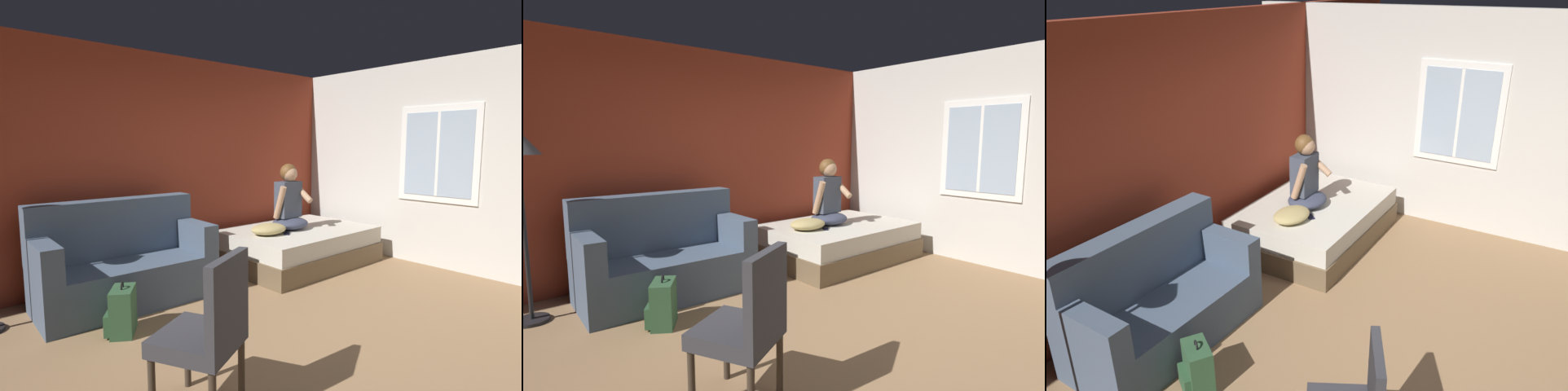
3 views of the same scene
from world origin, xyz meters
The scene contains 10 objects.
ground_plane centered at (0.00, 0.00, 0.00)m, with size 40.00×40.00×0.00m, color #93704C.
wall_back_accent centered at (0.00, 2.64, 1.35)m, with size 10.68×0.16×2.70m, color #993823.
wall_side_with_window centered at (2.92, 0.01, 1.35)m, with size 0.19×6.51×2.70m.
bed centered at (1.61, 1.70, 0.24)m, with size 1.99×1.38×0.48m.
couch centered at (-0.72, 1.95, 0.39)m, with size 1.72×0.87×1.04m.
side_chair centered at (-1.08, -0.10, 0.53)m, with size 0.62×0.62×0.98m.
person_seated centered at (1.50, 1.77, 0.84)m, with size 0.53×0.45×0.88m.
backpack centered at (-1.05, 1.25, 0.19)m, with size 0.34×0.35×0.46m.
throw_pillow centered at (1.06, 1.69, 0.55)m, with size 0.48×0.36×0.14m, color tan.
cell_phone centered at (1.24, 1.56, 0.48)m, with size 0.07×0.14×0.01m, color black.
Camera 1 is at (-2.36, -2.00, 1.60)m, focal length 28.00 mm.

